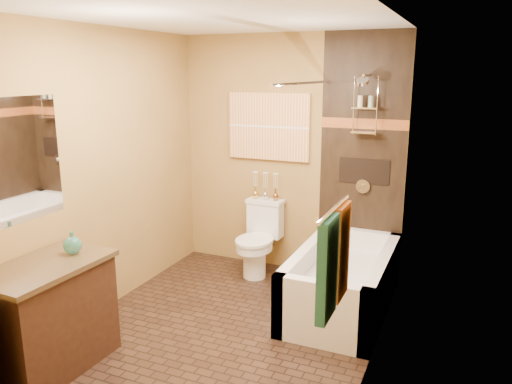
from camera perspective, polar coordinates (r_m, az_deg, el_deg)
The scene contains 23 objects.
floor at distance 4.38m, azimuth -3.36°, elevation -15.33°, with size 3.00×3.00×0.00m, color black.
wall_left at distance 4.59m, azimuth -17.11°, elevation 2.12°, with size 0.02×3.00×2.50m, color #A77C40.
wall_right at distance 3.56m, azimuth 13.88°, elevation -0.90°, with size 0.02×3.00×2.50m, color #A77C40.
wall_back at distance 5.28m, azimuth 3.79°, elevation 4.16°, with size 2.40×0.02×2.50m, color #A77C40.
wall_front at distance 2.73m, azimuth -18.09°, elevation -5.66°, with size 2.40×0.02×2.50m, color #A77C40.
ceiling at distance 3.85m, azimuth -3.91°, elevation 19.30°, with size 3.00×3.00×0.00m, color silver.
alcove_tile_back at distance 5.07m, azimuth 12.04°, elevation 3.48°, with size 0.85×0.01×2.50m, color black.
alcove_tile_right at distance 4.28m, azimuth 15.44°, elevation 1.45°, with size 0.01×1.50×2.50m, color black.
mosaic_band_back at distance 5.01m, azimuth 12.23°, elevation 7.63°, with size 0.85×0.01×0.10m, color maroon.
mosaic_band_right at distance 4.23m, azimuth 15.63°, elevation 6.37°, with size 0.01×1.50×0.10m, color maroon.
alcove_niche at distance 5.07m, azimuth 12.24°, elevation 2.33°, with size 0.50×0.01×0.25m, color black.
shower_fixtures at distance 4.90m, azimuth 12.31°, elevation 8.04°, with size 0.24×0.33×1.16m.
curtain_rod at distance 4.37m, azimuth 5.61°, elevation 12.29°, with size 0.03×0.03×1.55m, color silver.
towel_bar at distance 2.52m, azimuth 8.92°, elevation -1.93°, with size 0.02×0.02×0.55m, color silver.
towel_teal at distance 2.49m, azimuth 8.15°, elevation -8.70°, with size 0.05×0.22×0.52m, color #1C5E5E.
towel_rust at distance 2.72m, azimuth 9.62°, elevation -6.75°, with size 0.05×0.22×0.52m, color brown.
sunset_painting at distance 5.30m, azimuth 1.47°, elevation 7.48°, with size 0.90×0.04×0.70m, color orange.
vanity_mirror at distance 3.84m, azimuth -26.86°, elevation 2.90°, with size 0.01×1.00×0.90m, color white.
bathtub at distance 4.67m, azimuth 9.84°, elevation -10.56°, with size 0.80×1.50×0.55m.
toilet at distance 5.31m, azimuth 0.34°, elevation -5.31°, with size 0.40×0.58×0.78m.
vanity at distance 3.98m, azimuth -22.62°, elevation -12.97°, with size 0.59×0.93×0.81m.
teal_bottle at distance 3.92m, azimuth -20.26°, elevation -5.47°, with size 0.13×0.13×0.21m, color #2A806C, non-canonical shape.
bud_vases at distance 5.32m, azimuth 1.09°, elevation 0.79°, with size 0.29×0.06×0.29m.
Camera 1 is at (1.74, -3.41, 2.12)m, focal length 35.00 mm.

